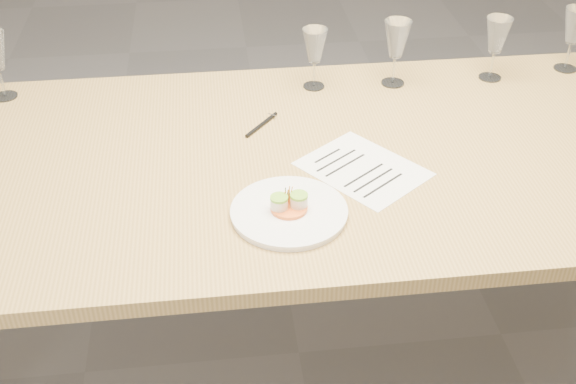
{
  "coord_description": "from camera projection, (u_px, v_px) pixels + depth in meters",
  "views": [
    {
      "loc": [
        -0.22,
        -1.55,
        1.75
      ],
      "look_at": [
        -0.06,
        -0.23,
        0.8
      ],
      "focal_mm": 45.0,
      "sensor_mm": 36.0,
      "label": 1
    }
  ],
  "objects": [
    {
      "name": "wine_glass_1",
      "position": [
        315.0,
        47.0,
        2.08
      ],
      "size": [
        0.07,
        0.07,
        0.18
      ],
      "color": "white",
      "rests_on": "dining_table"
    },
    {
      "name": "wine_glass_3",
      "position": [
        497.0,
        37.0,
        2.12
      ],
      "size": [
        0.08,
        0.08,
        0.19
      ],
      "color": "white",
      "rests_on": "dining_table"
    },
    {
      "name": "recipe_sheet",
      "position": [
        363.0,
        169.0,
        1.79
      ],
      "size": [
        0.35,
        0.36,
        0.0
      ],
      "rotation": [
        0.0,
        0.0,
        0.65
      ],
      "color": "white",
      "rests_on": "dining_table"
    },
    {
      "name": "ground",
      "position": [
        299.0,
        353.0,
        2.29
      ],
      "size": [
        7.0,
        7.0,
        0.0
      ],
      "primitive_type": "plane",
      "color": "slate",
      "rests_on": "ground"
    },
    {
      "name": "wine_glass_4",
      "position": [
        575.0,
        27.0,
        2.17
      ],
      "size": [
        0.08,
        0.08,
        0.2
      ],
      "color": "white",
      "rests_on": "dining_table"
    },
    {
      "name": "ballpoint_pen",
      "position": [
        262.0,
        124.0,
        1.96
      ],
      "size": [
        0.1,
        0.12,
        0.01
      ],
      "rotation": [
        0.0,
        0.0,
        0.89
      ],
      "color": "black",
      "rests_on": "dining_table"
    },
    {
      "name": "wine_glass_2",
      "position": [
        397.0,
        40.0,
        2.09
      ],
      "size": [
        0.08,
        0.08,
        0.2
      ],
      "color": "white",
      "rests_on": "dining_table"
    },
    {
      "name": "dinner_plate",
      "position": [
        289.0,
        211.0,
        1.64
      ],
      "size": [
        0.27,
        0.27,
        0.07
      ],
      "rotation": [
        0.0,
        0.0,
        -0.14
      ],
      "color": "white",
      "rests_on": "dining_table"
    },
    {
      "name": "dining_table",
      "position": [
        301.0,
        175.0,
        1.89
      ],
      "size": [
        2.4,
        1.0,
        0.75
      ],
      "color": "tan",
      "rests_on": "ground"
    }
  ]
}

